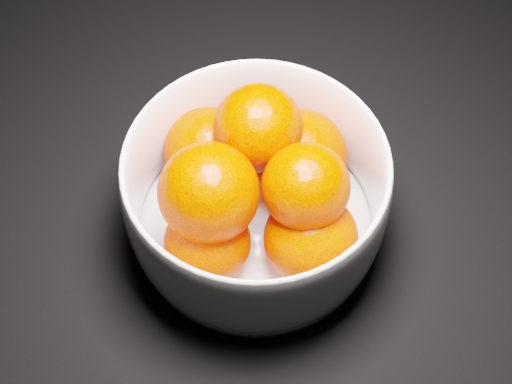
% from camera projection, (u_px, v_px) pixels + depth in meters
% --- Properties ---
extents(ground, '(3.00, 3.00, 0.00)m').
position_uv_depth(ground, '(272.00, 170.00, 0.71)').
color(ground, black).
rests_on(ground, ground).
extents(bowl, '(0.23, 0.23, 0.11)m').
position_uv_depth(bowl, '(256.00, 196.00, 0.63)').
color(bowl, silver).
rests_on(bowl, ground).
extents(orange_pile, '(0.20, 0.19, 0.13)m').
position_uv_depth(orange_pile, '(258.00, 182.00, 0.62)').
color(orange_pile, '#EF3000').
rests_on(orange_pile, bowl).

